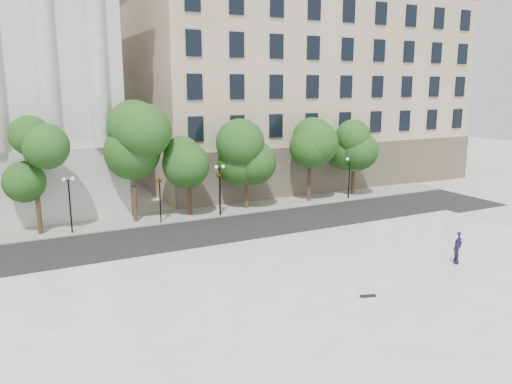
% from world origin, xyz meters
% --- Properties ---
extents(ground, '(160.00, 160.00, 0.00)m').
position_xyz_m(ground, '(0.00, 0.00, 0.00)').
color(ground, beige).
rests_on(ground, ground).
extents(plaza, '(44.00, 22.00, 0.45)m').
position_xyz_m(plaza, '(0.00, 3.00, 0.23)').
color(plaza, white).
rests_on(plaza, ground).
extents(street, '(60.00, 8.00, 0.02)m').
position_xyz_m(street, '(0.00, 18.00, 0.01)').
color(street, black).
rests_on(street, ground).
extents(far_sidewalk, '(60.00, 4.00, 0.12)m').
position_xyz_m(far_sidewalk, '(0.00, 24.00, 0.06)').
color(far_sidewalk, '#A2A096').
rests_on(far_sidewalk, ground).
extents(building_east, '(36.00, 26.15, 23.00)m').
position_xyz_m(building_east, '(20.00, 38.91, 11.14)').
color(building_east, beige).
rests_on(building_east, ground).
extents(traffic_light_west, '(0.68, 1.82, 4.22)m').
position_xyz_m(traffic_light_west, '(-0.44, 22.30, 3.72)').
color(traffic_light_west, black).
rests_on(traffic_light_west, ground).
extents(traffic_light_east, '(0.76, 1.85, 4.23)m').
position_xyz_m(traffic_light_east, '(4.64, 22.30, 3.73)').
color(traffic_light_east, black).
rests_on(traffic_light_east, ground).
extents(person_lying, '(1.46, 2.04, 0.53)m').
position_xyz_m(person_lying, '(12.16, 4.29, 0.71)').
color(person_lying, black).
rests_on(person_lying, plaza).
extents(skateboard, '(0.84, 0.44, 0.08)m').
position_xyz_m(skateboard, '(4.47, 2.92, 0.49)').
color(skateboard, black).
rests_on(skateboard, plaza).
extents(street_trees, '(45.27, 4.66, 7.86)m').
position_xyz_m(street_trees, '(-1.51, 23.65, 5.18)').
color(street_trees, '#382619').
rests_on(street_trees, ground).
extents(lamp_posts, '(37.40, 0.28, 4.34)m').
position_xyz_m(lamp_posts, '(-0.57, 22.60, 2.92)').
color(lamp_posts, black).
rests_on(lamp_posts, ground).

